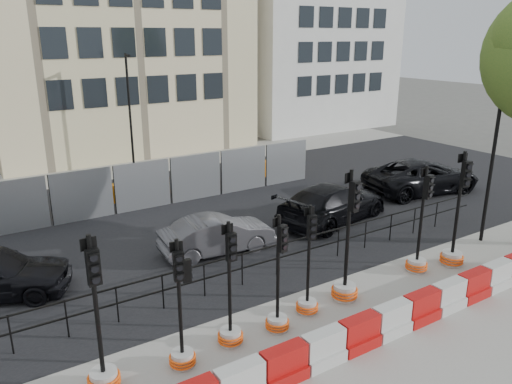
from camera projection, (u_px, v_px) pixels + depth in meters
ground at (301, 292)px, 13.94m from camera, size 120.00×120.00×0.00m
sidewalk_near at (381, 345)px, 11.53m from camera, size 40.00×6.00×0.02m
road at (192, 218)px, 19.55m from camera, size 40.00×14.00×0.03m
sidewalk_far at (119, 168)px, 26.78m from camera, size 40.00×4.00×0.02m
building_white at (305, 19)px, 37.93m from camera, size 12.00×9.06×16.00m
kerb_railing at (277, 254)px, 14.70m from camera, size 18.00×0.04×1.00m
heras_fencing at (175, 182)px, 21.95m from camera, size 14.33×1.72×2.00m
lamp_post_far at (130, 110)px, 25.25m from camera, size 0.12×0.56×6.00m
lamp_post_near at (494, 151)px, 16.41m from camera, size 0.12×0.56×6.00m
barrier_row at (375, 328)px, 11.58m from camera, size 14.65×0.50×0.80m
traffic_signal_a at (102, 359)px, 9.92m from camera, size 0.66×0.66×3.37m
traffic_signal_b at (182, 338)px, 10.59m from camera, size 0.59×0.59×2.98m
traffic_signal_c at (230, 320)px, 11.39m from camera, size 0.60×0.60×3.03m
traffic_signal_d at (278, 304)px, 11.92m from camera, size 0.59×0.59×2.99m
traffic_signal_e at (308, 292)px, 12.69m from camera, size 0.58×0.58×2.94m
traffic_signal_f at (346, 270)px, 13.28m from camera, size 0.72×0.72×3.65m
traffic_signal_g at (418, 251)px, 14.93m from camera, size 0.65×0.65×3.31m
traffic_signal_h at (454, 243)px, 15.33m from camera, size 0.72×0.72×3.64m
car_b at (218, 235)px, 16.29m from camera, size 2.01×4.03×1.25m
car_c at (333, 203)px, 19.01m from camera, size 4.13×5.91×1.47m
car_d at (422, 176)px, 22.60m from camera, size 4.11×6.14×1.50m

